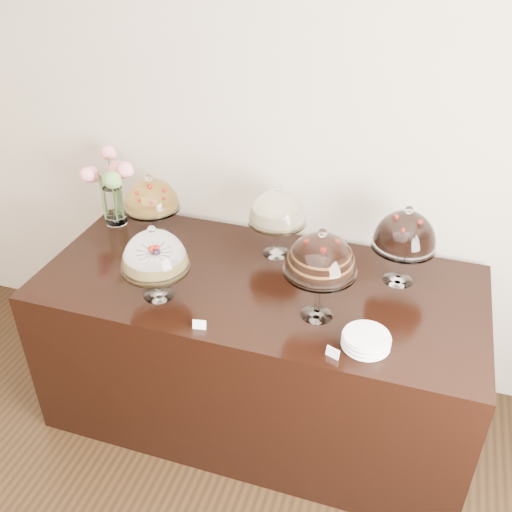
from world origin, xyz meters
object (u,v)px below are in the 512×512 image
(flower_vase, at_px, (111,183))
(plate_stack, at_px, (366,340))
(display_counter, at_px, (259,349))
(cake_stand_cheesecake, at_px, (278,210))
(cake_stand_sugar_sponge, at_px, (154,254))
(cake_stand_choco_layer, at_px, (321,257))
(cake_stand_fruit_tart, at_px, (151,197))
(cake_stand_dark_choco, at_px, (405,233))

(flower_vase, relative_size, plate_stack, 2.12)
(display_counter, bearing_deg, cake_stand_cheesecake, 88.07)
(cake_stand_sugar_sponge, xyz_separation_m, plate_stack, (1.00, -0.06, -0.20))
(cake_stand_choco_layer, distance_m, cake_stand_cheesecake, 0.56)
(flower_vase, bearing_deg, display_counter, -17.57)
(cake_stand_choco_layer, xyz_separation_m, flower_vase, (-1.31, 0.48, -0.06))
(cake_stand_fruit_tart, distance_m, plate_stack, 1.41)
(cake_stand_sugar_sponge, bearing_deg, cake_stand_dark_choco, 23.97)
(cake_stand_dark_choco, xyz_separation_m, plate_stack, (-0.08, -0.54, -0.24))
(flower_vase, bearing_deg, cake_stand_sugar_sponge, -45.72)
(cake_stand_choco_layer, bearing_deg, display_counter, 152.47)
(cake_stand_fruit_tart, bearing_deg, display_counter, -20.27)
(cake_stand_choco_layer, relative_size, cake_stand_fruit_tart, 1.24)
(display_counter, relative_size, flower_vase, 5.16)
(cake_stand_fruit_tart, relative_size, plate_stack, 1.83)
(cake_stand_choco_layer, xyz_separation_m, cake_stand_fruit_tart, (-1.03, 0.43, -0.08))
(cake_stand_dark_choco, bearing_deg, cake_stand_fruit_tart, 178.49)
(display_counter, distance_m, cake_stand_cheesecake, 0.76)
(cake_stand_dark_choco, distance_m, flower_vase, 1.63)
(cake_stand_cheesecake, distance_m, flower_vase, 0.99)
(cake_stand_dark_choco, height_order, flower_vase, flower_vase)
(cake_stand_sugar_sponge, xyz_separation_m, cake_stand_choco_layer, (0.75, 0.08, 0.08))
(display_counter, bearing_deg, cake_stand_dark_choco, 18.75)
(plate_stack, bearing_deg, cake_stand_cheesecake, 133.67)
(display_counter, relative_size, cake_stand_cheesecake, 5.51)
(display_counter, bearing_deg, cake_stand_fruit_tart, 159.73)
(cake_stand_choco_layer, xyz_separation_m, plate_stack, (0.25, -0.14, -0.29))
(cake_stand_choco_layer, height_order, cake_stand_cheesecake, cake_stand_choco_layer)
(display_counter, relative_size, plate_stack, 10.92)
(cake_stand_cheesecake, height_order, cake_stand_fruit_tart, cake_stand_cheesecake)
(flower_vase, bearing_deg, cake_stand_choco_layer, -20.23)
(plate_stack, bearing_deg, cake_stand_choco_layer, 149.73)
(cake_stand_fruit_tart, bearing_deg, cake_stand_dark_choco, -1.51)
(cake_stand_cheesecake, relative_size, cake_stand_dark_choco, 0.96)
(plate_stack, bearing_deg, cake_stand_dark_choco, 81.75)
(cake_stand_fruit_tart, bearing_deg, flower_vase, 169.63)
(cake_stand_sugar_sponge, xyz_separation_m, flower_vase, (-0.55, 0.57, 0.02))
(cake_stand_fruit_tart, height_order, plate_stack, cake_stand_fruit_tart)
(cake_stand_dark_choco, height_order, cake_stand_fruit_tart, cake_stand_dark_choco)
(cake_stand_fruit_tart, bearing_deg, cake_stand_sugar_sponge, -61.85)
(cake_stand_choco_layer, distance_m, cake_stand_fruit_tart, 1.12)
(display_counter, bearing_deg, flower_vase, 162.43)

